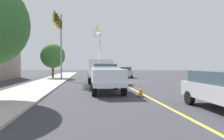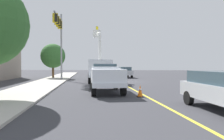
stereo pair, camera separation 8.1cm
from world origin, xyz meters
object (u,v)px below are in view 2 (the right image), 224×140
(utility_bucket_truck, at_px, (99,68))
(service_pickup_truck, at_px, (106,77))
(passing_minivan, at_px, (124,71))
(traffic_cone_leading, at_px, (140,91))
(traffic_cone_mid_front, at_px, (120,82))
(traffic_signal_mast, at_px, (60,32))
(traffic_cone_mid_rear, at_px, (109,76))

(utility_bucket_truck, height_order, service_pickup_truck, utility_bucket_truck)
(passing_minivan, height_order, traffic_cone_leading, passing_minivan)
(traffic_cone_mid_front, xyz_separation_m, traffic_signal_mast, (4.37, 7.59, 5.65))
(service_pickup_truck, bearing_deg, traffic_signal_mast, 34.43)
(traffic_cone_leading, relative_size, traffic_signal_mast, 0.09)
(service_pickup_truck, bearing_deg, traffic_cone_mid_rear, 4.69)
(traffic_cone_leading, height_order, traffic_cone_mid_rear, traffic_cone_mid_rear)
(traffic_cone_mid_rear, bearing_deg, traffic_cone_mid_front, -167.54)
(traffic_cone_mid_front, distance_m, traffic_signal_mast, 10.42)
(utility_bucket_truck, xyz_separation_m, traffic_cone_leading, (-11.94, -4.34, -1.24))
(traffic_cone_mid_front, distance_m, traffic_cone_mid_rear, 8.92)
(traffic_cone_mid_front, height_order, traffic_signal_mast, traffic_signal_mast)
(service_pickup_truck, relative_size, traffic_cone_mid_rear, 6.81)
(service_pickup_truck, relative_size, traffic_cone_mid_front, 8.28)
(traffic_cone_mid_front, xyz_separation_m, traffic_cone_mid_rear, (8.71, 1.93, 0.08))
(utility_bucket_truck, relative_size, traffic_cone_leading, 11.29)
(traffic_cone_mid_front, bearing_deg, passing_minivan, -0.32)
(service_pickup_truck, xyz_separation_m, traffic_signal_mast, (9.98, 6.84, 4.88))
(utility_bucket_truck, bearing_deg, passing_minivan, -18.02)
(utility_bucket_truck, distance_m, traffic_cone_leading, 12.76)
(passing_minivan, distance_m, traffic_cone_leading, 20.69)
(service_pickup_truck, distance_m, traffic_cone_mid_rear, 14.38)
(traffic_signal_mast, bearing_deg, service_pickup_truck, -145.57)
(utility_bucket_truck, distance_m, traffic_cone_mid_rear, 4.64)
(passing_minivan, bearing_deg, traffic_cone_mid_rear, 154.99)
(traffic_signal_mast, bearing_deg, passing_minivan, -41.62)
(utility_bucket_truck, xyz_separation_m, traffic_cone_mid_front, (-4.30, -2.76, -1.26))
(utility_bucket_truck, xyz_separation_m, traffic_signal_mast, (0.07, 4.83, 4.39))
(traffic_cone_mid_rear, distance_m, traffic_signal_mast, 9.05)
(utility_bucket_truck, relative_size, passing_minivan, 1.68)
(service_pickup_truck, bearing_deg, utility_bucket_truck, 11.45)
(utility_bucket_truck, relative_size, traffic_cone_mid_front, 11.97)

